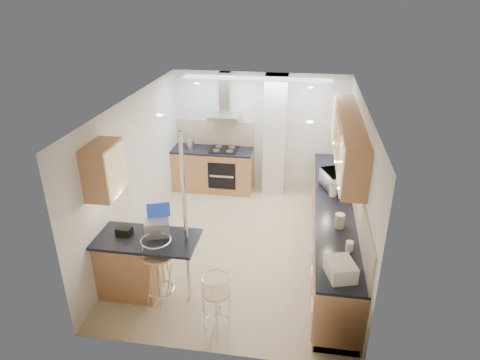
% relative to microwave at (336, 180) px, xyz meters
% --- Properties ---
extents(ground, '(4.80, 4.80, 0.00)m').
position_rel_microwave_xyz_m(ground, '(-1.52, -0.56, -1.07)').
color(ground, tan).
rests_on(ground, ground).
extents(room_shell, '(3.64, 4.84, 2.51)m').
position_rel_microwave_xyz_m(room_shell, '(-1.20, -0.19, 0.47)').
color(room_shell, white).
rests_on(room_shell, ground).
extents(right_counter, '(0.63, 4.40, 0.92)m').
position_rel_microwave_xyz_m(right_counter, '(-0.02, -0.56, -0.61)').
color(right_counter, '#A77643').
rests_on(right_counter, ground).
extents(back_counter, '(1.70, 0.63, 0.92)m').
position_rel_microwave_xyz_m(back_counter, '(-2.47, 1.54, -0.61)').
color(back_counter, '#A77643').
rests_on(back_counter, ground).
extents(peninsula, '(1.47, 0.72, 0.94)m').
position_rel_microwave_xyz_m(peninsula, '(-2.64, -2.01, -0.60)').
color(peninsula, '#A77643').
rests_on(peninsula, ground).
extents(microwave, '(0.56, 0.66, 0.31)m').
position_rel_microwave_xyz_m(microwave, '(0.00, 0.00, 0.00)').
color(microwave, white).
rests_on(microwave, right_counter).
extents(laptop, '(0.40, 0.35, 0.23)m').
position_rel_microwave_xyz_m(laptop, '(-2.49, -1.91, -0.02)').
color(laptop, '#A6A8AE').
rests_on(laptop, peninsula).
extents(bag, '(0.21, 0.16, 0.11)m').
position_rel_microwave_xyz_m(bag, '(-2.95, -1.98, -0.08)').
color(bag, black).
rests_on(bag, peninsula).
extents(bar_stool_near, '(0.52, 0.52, 1.06)m').
position_rel_microwave_xyz_m(bar_stool_near, '(-2.42, -2.19, -0.55)').
color(bar_stool_near, tan).
rests_on(bar_stool_near, ground).
extents(bar_stool_end, '(0.52, 0.52, 0.91)m').
position_rel_microwave_xyz_m(bar_stool_end, '(-1.51, -2.66, -0.62)').
color(bar_stool_end, tan).
rests_on(bar_stool_end, ground).
extents(jar_a, '(0.15, 0.15, 0.17)m').
position_rel_microwave_xyz_m(jar_a, '(-0.05, -0.27, -0.07)').
color(jar_a, beige).
rests_on(jar_a, right_counter).
extents(jar_b, '(0.13, 0.13, 0.17)m').
position_rel_microwave_xyz_m(jar_b, '(0.15, -0.05, -0.07)').
color(jar_b, beige).
rests_on(jar_b, right_counter).
extents(jar_c, '(0.15, 0.15, 0.21)m').
position_rel_microwave_xyz_m(jar_c, '(-0.00, -1.28, -0.05)').
color(jar_c, '#B0A88C').
rests_on(jar_c, right_counter).
extents(jar_d, '(0.13, 0.13, 0.13)m').
position_rel_microwave_xyz_m(jar_d, '(0.10, -1.86, -0.09)').
color(jar_d, white).
rests_on(jar_d, right_counter).
extents(bread_bin, '(0.40, 0.46, 0.20)m').
position_rel_microwave_xyz_m(bread_bin, '(-0.05, -2.42, -0.05)').
color(bread_bin, beige).
rests_on(bread_bin, right_counter).
extents(kettle, '(0.16, 0.16, 0.22)m').
position_rel_microwave_xyz_m(kettle, '(-2.93, 1.47, -0.04)').
color(kettle, '#B8BABD').
rests_on(kettle, back_counter).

